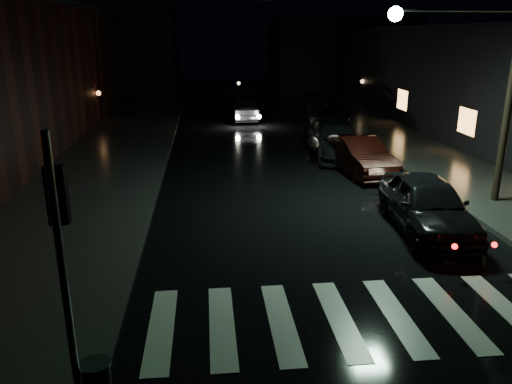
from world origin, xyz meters
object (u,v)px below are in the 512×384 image
object	(u,v)px
parked_car_d	(327,112)
oncoming_car	(243,110)
parked_car_a	(427,204)
parked_car_b	(360,156)
parked_car_c	(335,140)

from	to	relation	value
parked_car_d	oncoming_car	bearing A→B (deg)	170.77
parked_car_a	oncoming_car	bearing A→B (deg)	105.71
parked_car_a	parked_car_b	distance (m)	6.34
parked_car_b	parked_car_c	size ratio (longest dim) A/B	0.85
parked_car_c	oncoming_car	world-z (taller)	parked_car_c
parked_car_a	parked_car_d	distance (m)	18.53
parked_car_a	oncoming_car	distance (m)	20.23
parked_car_a	parked_car_d	bearing A→B (deg)	90.04
parked_car_b	parked_car_d	distance (m)	12.23
parked_car_b	oncoming_car	world-z (taller)	parked_car_b
parked_car_b	parked_car_a	bearing A→B (deg)	-96.36
parked_car_c	oncoming_car	xyz separation A→B (m)	(-3.57, 10.46, -0.05)
parked_car_c	parked_car_d	size ratio (longest dim) A/B	1.04
parked_car_b	oncoming_car	size ratio (longest dim) A/B	1.04
parked_car_b	parked_car_c	distance (m)	3.07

